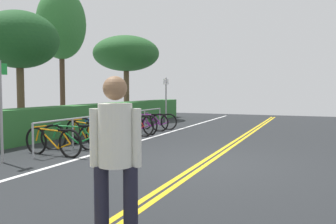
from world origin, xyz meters
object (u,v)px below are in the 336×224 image
(bicycle_4, at_px, (115,129))
(bike_rack, at_px, (115,120))
(bicycle_7, at_px, (147,122))
(pedestrian, at_px, (116,152))
(bicycle_6, at_px, (139,124))
(tree_far_right, at_px, (61,25))
(sign_post_far, at_px, (166,97))
(bicycle_8, at_px, (157,121))
(bicycle_2, at_px, (84,133))
(tree_mid, at_px, (19,40))
(bicycle_3, at_px, (99,129))
(bicycle_5, at_px, (130,126))
(bicycle_0, at_px, (53,142))
(bicycle_1, at_px, (72,137))
(sign_post_near, at_px, (1,101))
(tree_extra, at_px, (126,54))

(bicycle_4, bearing_deg, bike_rack, 41.13)
(bicycle_7, height_order, pedestrian, pedestrian)
(bicycle_6, height_order, tree_far_right, tree_far_right)
(bike_rack, relative_size, sign_post_far, 3.41)
(bicycle_8, bearing_deg, bicycle_6, 179.88)
(bicycle_2, xyz_separation_m, tree_mid, (0.73, 3.03, 2.84))
(bicycle_6, bearing_deg, bicycle_2, 176.39)
(bike_rack, xyz_separation_m, bicycle_4, (-0.03, -0.03, -0.30))
(bicycle_2, relative_size, bicycle_7, 0.96)
(bicycle_6, relative_size, bicycle_7, 1.01)
(bicycle_3, relative_size, bicycle_4, 0.99)
(bicycle_2, height_order, pedestrian, pedestrian)
(pedestrian, bearing_deg, bicycle_6, 25.89)
(bicycle_8, height_order, tree_far_right, tree_far_right)
(bicycle_5, height_order, tree_mid, tree_mid)
(bicycle_0, distance_m, bicycle_5, 3.90)
(bicycle_6, height_order, bicycle_8, bicycle_6)
(bicycle_1, height_order, sign_post_far, sign_post_far)
(bike_rack, distance_m, bicycle_2, 1.56)
(bike_rack, relative_size, bicycle_6, 4.15)
(bicycle_1, height_order, bicycle_8, bicycle_1)
(sign_post_near, relative_size, tree_extra, 0.49)
(bicycle_0, distance_m, sign_post_far, 7.42)
(bicycle_7, bearing_deg, bicycle_6, -172.26)
(bicycle_7, relative_size, sign_post_far, 0.81)
(tree_mid, height_order, tree_extra, tree_extra)
(bicycle_3, xyz_separation_m, sign_post_far, (4.99, -0.11, 0.91))
(bicycle_0, height_order, bicycle_2, bicycle_2)
(bicycle_2, xyz_separation_m, bicycle_4, (1.50, -0.12, -0.04))
(bicycle_1, distance_m, bicycle_5, 3.08)
(sign_post_far, bearing_deg, sign_post_near, 178.30)
(bicycle_1, bearing_deg, tree_extra, 21.21)
(bicycle_5, height_order, pedestrian, pedestrian)
(bicycle_0, bearing_deg, tree_extra, 19.98)
(bicycle_0, relative_size, sign_post_far, 0.84)
(tree_far_right, xyz_separation_m, tree_extra, (4.55, -0.57, -0.83))
(bike_rack, relative_size, tree_extra, 1.60)
(bicycle_5, relative_size, bicycle_7, 1.00)
(bicycle_1, height_order, tree_far_right, tree_far_right)
(tree_mid, height_order, tree_far_right, tree_far_right)
(bike_rack, distance_m, tree_extra, 8.41)
(bicycle_2, height_order, bicycle_7, bicycle_2)
(tree_far_right, bearing_deg, bicycle_3, -129.03)
(bicycle_0, bearing_deg, bicycle_6, 0.56)
(bicycle_0, relative_size, bicycle_8, 1.10)
(sign_post_far, bearing_deg, bicycle_0, -178.59)
(bicycle_0, xyz_separation_m, bicycle_4, (3.04, 0.12, -0.02))
(bicycle_6, relative_size, tree_far_right, 0.29)
(bicycle_3, xyz_separation_m, pedestrian, (-6.13, -4.29, 0.61))
(bicycle_0, bearing_deg, bicycle_2, 8.69)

